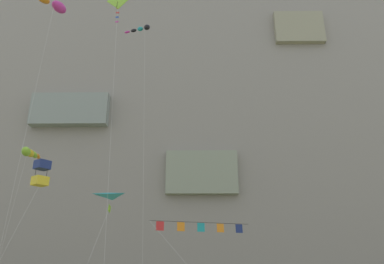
{
  "coord_description": "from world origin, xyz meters",
  "views": [
    {
      "loc": [
        -1.05,
        -11.95,
        3.78
      ],
      "look_at": [
        -1.45,
        20.97,
        15.76
      ],
      "focal_mm": 33.77,
      "sensor_mm": 36.0,
      "label": 1
    }
  ],
  "objects_px": {
    "kite_windsock_low_right": "(30,153)",
    "kite_windsock_mid_left": "(141,30)",
    "kite_diamond_far_left": "(118,6)",
    "kite_banner_low_left": "(201,229)",
    "kite_delta_upper_mid": "(111,209)",
    "kite_box_upper_left": "(41,173)"
  },
  "relations": [
    {
      "from": "kite_windsock_mid_left",
      "to": "kite_diamond_far_left",
      "type": "bearing_deg",
      "value": -89.99
    },
    {
      "from": "kite_diamond_far_left",
      "to": "kite_windsock_low_right",
      "type": "bearing_deg",
      "value": 131.63
    },
    {
      "from": "kite_windsock_mid_left",
      "to": "kite_banner_low_left",
      "type": "height_order",
      "value": "kite_windsock_mid_left"
    },
    {
      "from": "kite_windsock_low_right",
      "to": "kite_windsock_mid_left",
      "type": "bearing_deg",
      "value": -9.57
    },
    {
      "from": "kite_windsock_mid_left",
      "to": "kite_windsock_low_right",
      "type": "bearing_deg",
      "value": 170.43
    },
    {
      "from": "kite_windsock_mid_left",
      "to": "kite_box_upper_left",
      "type": "relative_size",
      "value": 3.02
    },
    {
      "from": "kite_banner_low_left",
      "to": "kite_diamond_far_left",
      "type": "bearing_deg",
      "value": -170.98
    },
    {
      "from": "kite_windsock_low_right",
      "to": "kite_delta_upper_mid",
      "type": "height_order",
      "value": "kite_windsock_low_right"
    },
    {
      "from": "kite_windsock_mid_left",
      "to": "kite_box_upper_left",
      "type": "height_order",
      "value": "kite_windsock_mid_left"
    },
    {
      "from": "kite_windsock_low_right",
      "to": "kite_delta_upper_mid",
      "type": "distance_m",
      "value": 19.35
    },
    {
      "from": "kite_windsock_low_right",
      "to": "kite_diamond_far_left",
      "type": "bearing_deg",
      "value": -48.37
    },
    {
      "from": "kite_diamond_far_left",
      "to": "kite_delta_upper_mid",
      "type": "bearing_deg",
      "value": 49.67
    },
    {
      "from": "kite_delta_upper_mid",
      "to": "kite_banner_low_left",
      "type": "xyz_separation_m",
      "value": [
        6.25,
        0.41,
        -1.26
      ]
    },
    {
      "from": "kite_windsock_mid_left",
      "to": "kite_box_upper_left",
      "type": "xyz_separation_m",
      "value": [
        -3.43,
        -13.43,
        -20.57
      ]
    },
    {
      "from": "kite_box_upper_left",
      "to": "kite_banner_low_left",
      "type": "relative_size",
      "value": 1.41
    },
    {
      "from": "kite_delta_upper_mid",
      "to": "kite_banner_low_left",
      "type": "relative_size",
      "value": 1.07
    },
    {
      "from": "kite_windsock_low_right",
      "to": "kite_box_upper_left",
      "type": "xyz_separation_m",
      "value": [
        8.37,
        -15.42,
        -5.97
      ]
    },
    {
      "from": "kite_banner_low_left",
      "to": "kite_windsock_low_right",
      "type": "bearing_deg",
      "value": 146.76
    },
    {
      "from": "kite_diamond_far_left",
      "to": "kite_windsock_mid_left",
      "type": "bearing_deg",
      "value": 90.01
    },
    {
      "from": "kite_windsock_low_right",
      "to": "kite_delta_upper_mid",
      "type": "xyz_separation_m",
      "value": [
        12.38,
        -12.62,
        -7.87
      ]
    },
    {
      "from": "kite_windsock_low_right",
      "to": "kite_box_upper_left",
      "type": "height_order",
      "value": "kite_windsock_low_right"
    },
    {
      "from": "kite_windsock_mid_left",
      "to": "kite_banner_low_left",
      "type": "distance_m",
      "value": 26.72
    }
  ]
}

